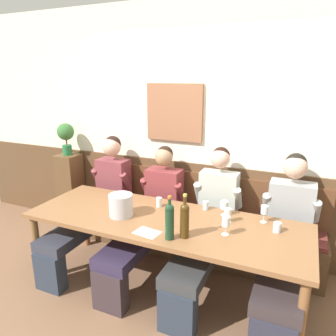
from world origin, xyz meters
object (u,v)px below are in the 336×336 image
object	(u,v)px
person_center_left_seat	(287,235)
wine_bottle_amber_mid	(170,220)
dining_table	(164,226)
water_tumbler_center	(206,205)
wall_bench	(190,231)
wine_glass_by_bottle	(264,211)
water_tumbler_left	(277,227)
wine_glass_mid_right	(228,213)
wine_glass_left_end	(224,206)
ice_bucket	(121,205)
potted_plant	(66,135)
person_center_right_seat	(150,212)
wine_bottle_clear_water	(185,219)
water_tumbler_right	(159,202)
person_right_seat	(98,198)
wine_glass_right_end	(226,222)
person_left_seat	(208,223)

from	to	relation	value
person_center_left_seat	wine_bottle_amber_mid	xyz separation A→B (m)	(-0.85, -0.65, 0.27)
dining_table	water_tumbler_center	bearing A→B (deg)	51.92
wall_bench	wine_glass_by_bottle	bearing A→B (deg)	-26.16
wine_glass_by_bottle	water_tumbler_left	distance (m)	0.20
wine_glass_mid_right	water_tumbler_left	bearing A→B (deg)	-1.70
wall_bench	wine_glass_left_end	bearing A→B (deg)	-40.54
person_center_left_seat	ice_bucket	distance (m)	1.52
potted_plant	person_center_right_seat	bearing A→B (deg)	-16.23
wine_bottle_clear_water	wine_glass_left_end	size ratio (longest dim) A/B	2.64
water_tumbler_right	potted_plant	world-z (taller)	potted_plant
person_center_left_seat	water_tumbler_center	size ratio (longest dim) A/B	15.99
person_right_seat	wine_bottle_amber_mid	world-z (taller)	person_right_seat
dining_table	water_tumbler_left	world-z (taller)	water_tumbler_left
wine_glass_right_end	water_tumbler_center	distance (m)	0.53
water_tumbler_right	person_right_seat	bearing A→B (deg)	172.20
wine_bottle_clear_water	wine_glass_by_bottle	xyz separation A→B (m)	(0.55, 0.54, -0.05)
wine_glass_left_end	water_tumbler_right	size ratio (longest dim) A/B	1.50
ice_bucket	person_center_right_seat	bearing A→B (deg)	79.42
ice_bucket	water_tumbler_right	distance (m)	0.41
person_left_seat	dining_table	bearing A→B (deg)	-135.01
ice_bucket	wine_bottle_clear_water	world-z (taller)	wine_bottle_clear_water
potted_plant	wine_glass_mid_right	bearing A→B (deg)	-14.17
wine_glass_right_end	water_tumbler_right	bearing A→B (deg)	157.85
wine_glass_left_end	person_right_seat	bearing A→B (deg)	177.96
water_tumbler_left	water_tumbler_right	distance (m)	1.14
wine_glass_right_end	water_tumbler_left	distance (m)	0.45
wine_bottle_amber_mid	potted_plant	size ratio (longest dim) A/B	0.88
dining_table	wine_glass_left_end	distance (m)	0.59
dining_table	person_center_right_seat	bearing A→B (deg)	133.23
person_right_seat	wine_glass_right_end	distance (m)	1.66
wall_bench	person_center_left_seat	distance (m)	1.17
person_center_left_seat	wine_glass_left_end	distance (m)	0.60
person_left_seat	wine_glass_right_end	distance (m)	0.52
wall_bench	person_center_right_seat	size ratio (longest dim) A/B	2.15
wine_glass_right_end	person_right_seat	bearing A→B (deg)	165.18
ice_bucket	wine_glass_left_end	size ratio (longest dim) A/B	1.58
wall_bench	water_tumbler_left	bearing A→B (deg)	-29.76
ice_bucket	wine_glass_by_bottle	size ratio (longest dim) A/B	1.40
dining_table	wine_glass_by_bottle	distance (m)	0.91
person_left_seat	water_tumbler_center	bearing A→B (deg)	136.24
wine_bottle_clear_water	wine_glass_left_end	world-z (taller)	wine_bottle_clear_water
person_center_left_seat	water_tumbler_left	bearing A→B (deg)	-112.88
wine_glass_right_end	potted_plant	size ratio (longest dim) A/B	0.39
water_tumbler_center	person_left_seat	bearing A→B (deg)	-43.76
wine_bottle_amber_mid	wine_glass_left_end	xyz separation A→B (m)	(0.29, 0.61, -0.07)
wine_bottle_clear_water	potted_plant	bearing A→B (deg)	154.06
dining_table	water_tumbler_center	xyz separation A→B (m)	(0.28, 0.36, 0.11)
wine_glass_by_bottle	potted_plant	bearing A→B (deg)	170.14
wine_glass_mid_right	wall_bench	bearing A→B (deg)	135.23
wine_bottle_amber_mid	water_tumbler_center	xyz separation A→B (m)	(0.09, 0.67, -0.12)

